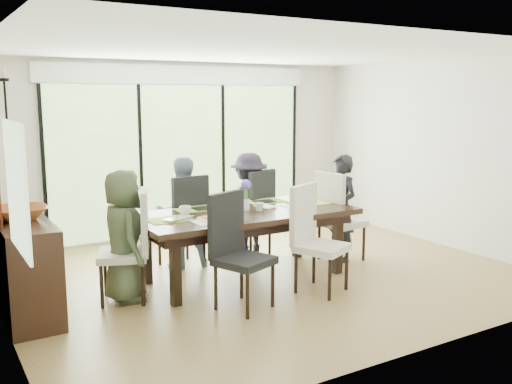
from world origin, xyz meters
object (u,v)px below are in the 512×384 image
table_top (244,214)px  laptop (182,219)px  cup_a (185,211)px  chair_far_right (248,212)px  person_right_end (341,208)px  vase (246,205)px  chair_near_left (244,252)px  sideboard (22,264)px  chair_near_right (322,239)px  person_left_end (124,236)px  person_far_left (182,212)px  cup_c (295,199)px  cup_b (259,207)px  person_far_right (249,205)px  bowl (20,213)px  chair_left_end (122,246)px  chair_right_end (342,216)px  chair_far_left (181,220)px

table_top → laptop: bearing=-173.3°
cup_a → chair_far_right: bearing=29.2°
person_right_end → vase: bearing=-91.1°
chair_near_left → sideboard: 2.28m
chair_near_right → vase: (-0.45, 0.92, 0.29)m
person_left_end → laptop: bearing=-95.8°
person_far_left → cup_c: (1.25, -0.73, 0.17)m
laptop → cup_b: 1.00m
chair_near_right → person_right_end: person_right_end is taller
person_far_right → bowl: (-3.01, -0.65, 0.32)m
vase → sideboard: sideboard is taller
person_right_end → cup_b: bearing=-84.8°
person_far_left → bowl: bearing=23.2°
laptop → cup_b: size_ratio=3.30×
chair_left_end → laptop: bearing=102.7°
cup_a → sideboard: (-1.76, 0.13, -0.39)m
cup_a → vase: bearing=-7.6°
person_right_end → bowl: (-3.94, 0.18, 0.32)m
table_top → chair_near_left: chair_near_left is taller
chair_right_end → person_far_left: person_far_left is taller
table_top → chair_near_right: (0.50, -0.87, -0.19)m
laptop → sideboard: size_ratio=0.21×
chair_left_end → chair_far_left: (1.05, 0.85, 0.00)m
cup_a → cup_c: size_ratio=1.00×
chair_left_end → person_right_end: person_right_end is taller
person_far_left → chair_near_left: bearing=93.8°
cup_c → sideboard: bearing=176.8°
chair_near_right → vase: size_ratio=9.17×
cup_b → person_far_left: bearing=122.8°
person_left_end → person_right_end: bearing=-86.8°
person_right_end → sideboard: bearing=-93.3°
chair_right_end → person_left_end: person_left_end is taller
person_far_left → table_top: bearing=123.9°
person_right_end → chair_far_left: bearing=-112.9°
person_right_end → cup_c: person_right_end is taller
vase → laptop: size_ratio=0.36×
person_right_end → vase: 1.44m
chair_near_left → chair_near_right: bearing=-21.0°
person_left_end → person_far_left: same height
table_top → chair_near_right: 1.02m
cup_b → chair_left_end: bearing=176.5°
chair_near_right → vase: chair_near_right is taller
person_left_end → cup_c: bearing=-84.2°
person_far_right → laptop: size_ratio=3.91×
laptop → cup_c: size_ratio=2.66×
table_top → chair_far_left: chair_far_left is taller
chair_left_end → sideboard: 1.01m
chair_far_right → person_far_right: size_ratio=0.85×
chair_near_left → bowl: bearing=130.8°
person_left_end → laptop: person_left_end is taller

